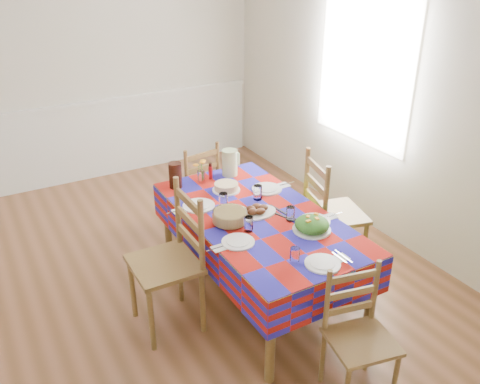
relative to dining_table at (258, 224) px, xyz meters
name	(u,v)px	position (x,y,z in m)	size (l,w,h in m)	color
room	(142,133)	(-0.71, 0.36, 0.73)	(4.58, 5.08, 2.78)	brown
wainscot	(73,141)	(-0.71, 2.85, -0.14)	(4.41, 0.06, 0.92)	white
window_right	(364,67)	(1.52, 0.66, 0.88)	(1.40, 1.40, 0.00)	white
dining_table	(258,224)	(0.00, 0.00, 0.00)	(0.97, 1.79, 0.70)	brown
setting_near_head	(313,260)	(-0.03, -0.71, 0.10)	(0.37, 0.25, 0.11)	white
setting_left_near	(241,235)	(-0.27, -0.23, 0.10)	(0.41, 0.24, 0.11)	white
setting_left_far	(207,204)	(-0.27, 0.30, 0.10)	(0.45, 0.27, 0.12)	white
setting_right_near	(306,218)	(0.26, -0.25, 0.10)	(0.43, 0.25, 0.11)	white
setting_right_far	(264,190)	(0.24, 0.29, 0.10)	(0.46, 0.27, 0.12)	white
meat_platter	(257,211)	(0.00, 0.02, 0.10)	(0.31, 0.22, 0.06)	white
salad_platter	(312,225)	(0.21, -0.38, 0.12)	(0.27, 0.27, 0.11)	white
pasta_bowl	(230,217)	(-0.23, 0.01, 0.12)	(0.25, 0.25, 0.09)	white
cake	(226,187)	(-0.01, 0.48, 0.11)	(0.23, 0.23, 0.06)	white
serving_utensils	(281,213)	(0.16, -0.07, 0.08)	(0.13, 0.30, 0.01)	black
flower_vase	(201,173)	(-0.12, 0.72, 0.16)	(0.13, 0.11, 0.20)	white
hot_sauce	(210,171)	(-0.01, 0.75, 0.15)	(0.03, 0.03, 0.14)	#A80D13
green_pitcher	(230,163)	(0.17, 0.74, 0.19)	(0.13, 0.13, 0.23)	#B3CC90
tea_pitcher	(175,175)	(-0.34, 0.74, 0.18)	(0.11, 0.11, 0.21)	black
name_card	(332,273)	(0.00, -0.86, 0.08)	(0.07, 0.02, 0.02)	white
chair_near	(358,337)	(0.01, -1.13, -0.21)	(0.44, 0.42, 0.84)	brown
chair_far	(195,188)	(0.01, 1.13, -0.18)	(0.45, 0.44, 0.90)	brown
chair_left	(171,262)	(-0.71, 0.00, -0.10)	(0.45, 0.47, 1.05)	brown
chair_right	(330,214)	(0.71, 0.01, -0.11)	(0.53, 0.55, 1.03)	brown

